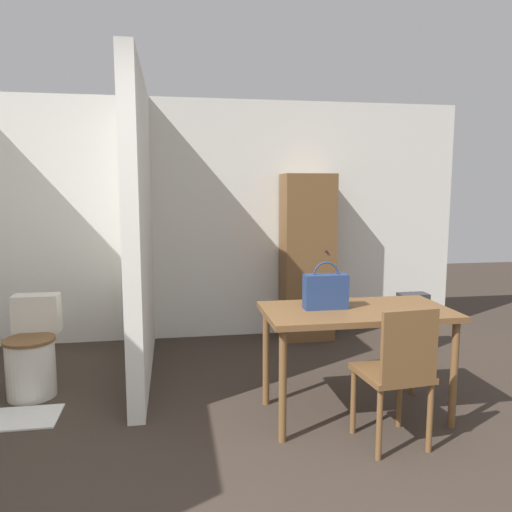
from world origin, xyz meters
TOP-DOWN VIEW (x-y plane):
  - wall_back at (0.00, 3.63)m, footprint 5.54×0.12m
  - partition_wall at (-0.62, 2.58)m, footprint 0.12×1.98m
  - dining_table at (0.88, 1.50)m, footprint 1.28×0.68m
  - wooden_chair at (0.97, 1.03)m, footprint 0.44×0.44m
  - toilet at (-1.44, 2.28)m, footprint 0.38×0.53m
  - handbag at (0.67, 1.54)m, footprint 0.30×0.11m
  - wooden_cabinet at (1.04, 3.36)m, footprint 0.53×0.40m
  - bath_mat at (-1.44, 1.82)m, footprint 0.56×0.37m
  - space_heater at (1.96, 2.78)m, footprint 0.28×0.17m

SIDE VIEW (x-z plane):
  - bath_mat at x=-1.44m, z-range 0.00..0.01m
  - space_heater at x=1.96m, z-range 0.00..0.57m
  - toilet at x=-1.44m, z-range -0.05..0.69m
  - wooden_chair at x=0.97m, z-range 0.05..0.94m
  - dining_table at x=0.88m, z-range 0.30..1.06m
  - wooden_cabinet at x=1.04m, z-range 0.00..1.73m
  - handbag at x=0.67m, z-range 0.73..1.05m
  - wall_back at x=0.00m, z-range 0.00..2.50m
  - partition_wall at x=-0.62m, z-range 0.00..2.50m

